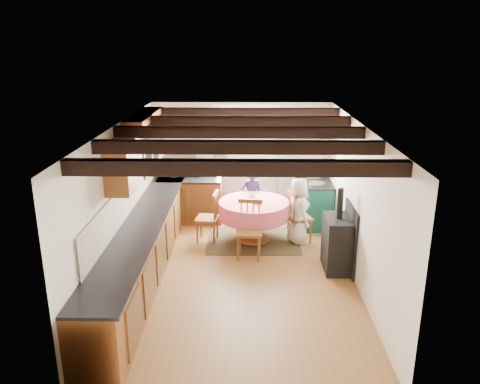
{
  "coord_description": "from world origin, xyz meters",
  "views": [
    {
      "loc": [
        0.12,
        -6.76,
        3.57
      ],
      "look_at": [
        0.0,
        0.8,
        1.15
      ],
      "focal_mm": 35.5,
      "sensor_mm": 36.0,
      "label": 1
    }
  ],
  "objects_px": {
    "child_far": "(252,198)",
    "child_right": "(298,211)",
    "cup": "(252,195)",
    "cast_iron_stove": "(338,230)",
    "chair_right": "(300,216)",
    "dining_table": "(254,221)",
    "aga_range": "(314,203)",
    "chair_left": "(207,217)",
    "chair_near": "(249,230)"
  },
  "relations": [
    {
      "from": "aga_range",
      "to": "child_far",
      "type": "distance_m",
      "value": 1.28
    },
    {
      "from": "child_far",
      "to": "cast_iron_stove",
      "type": "bearing_deg",
      "value": 113.96
    },
    {
      "from": "aga_range",
      "to": "cup",
      "type": "relative_size",
      "value": 8.94
    },
    {
      "from": "child_far",
      "to": "cup",
      "type": "distance_m",
      "value": 0.56
    },
    {
      "from": "chair_near",
      "to": "child_far",
      "type": "relative_size",
      "value": 0.83
    },
    {
      "from": "child_right",
      "to": "child_far",
      "type": "bearing_deg",
      "value": 31.72
    },
    {
      "from": "chair_near",
      "to": "chair_right",
      "type": "height_order",
      "value": "chair_near"
    },
    {
      "from": "dining_table",
      "to": "child_far",
      "type": "bearing_deg",
      "value": 92.73
    },
    {
      "from": "chair_left",
      "to": "aga_range",
      "type": "bearing_deg",
      "value": 119.56
    },
    {
      "from": "cast_iron_stove",
      "to": "child_far",
      "type": "relative_size",
      "value": 1.13
    },
    {
      "from": "cast_iron_stove",
      "to": "chair_right",
      "type": "bearing_deg",
      "value": 112.88
    },
    {
      "from": "chair_near",
      "to": "chair_right",
      "type": "bearing_deg",
      "value": 44.6
    },
    {
      "from": "chair_left",
      "to": "child_far",
      "type": "distance_m",
      "value": 1.11
    },
    {
      "from": "chair_near",
      "to": "cup",
      "type": "distance_m",
      "value": 0.97
    },
    {
      "from": "child_far",
      "to": "aga_range",
      "type": "bearing_deg",
      "value": 173.43
    },
    {
      "from": "chair_near",
      "to": "child_far",
      "type": "bearing_deg",
      "value": 93.72
    },
    {
      "from": "chair_right",
      "to": "child_far",
      "type": "xyz_separation_m",
      "value": [
        -0.88,
        0.68,
        0.13
      ]
    },
    {
      "from": "child_far",
      "to": "child_right",
      "type": "bearing_deg",
      "value": 125.43
    },
    {
      "from": "chair_left",
      "to": "chair_right",
      "type": "relative_size",
      "value": 0.99
    },
    {
      "from": "cast_iron_stove",
      "to": "cup",
      "type": "relative_size",
      "value": 12.33
    },
    {
      "from": "aga_range",
      "to": "cast_iron_stove",
      "type": "relative_size",
      "value": 0.72
    },
    {
      "from": "dining_table",
      "to": "chair_left",
      "type": "relative_size",
      "value": 1.34
    },
    {
      "from": "cup",
      "to": "dining_table",
      "type": "bearing_deg",
      "value": -78.72
    },
    {
      "from": "child_far",
      "to": "cup",
      "type": "height_order",
      "value": "child_far"
    },
    {
      "from": "cast_iron_stove",
      "to": "cup",
      "type": "distance_m",
      "value": 1.91
    },
    {
      "from": "chair_right",
      "to": "cup",
      "type": "relative_size",
      "value": 8.62
    },
    {
      "from": "child_far",
      "to": "cup",
      "type": "xyz_separation_m",
      "value": [
        -0.01,
        -0.51,
        0.22
      ]
    },
    {
      "from": "chair_near",
      "to": "cup",
      "type": "height_order",
      "value": "chair_near"
    },
    {
      "from": "dining_table",
      "to": "aga_range",
      "type": "height_order",
      "value": "aga_range"
    },
    {
      "from": "child_right",
      "to": "cup",
      "type": "distance_m",
      "value": 0.91
    },
    {
      "from": "dining_table",
      "to": "cast_iron_stove",
      "type": "bearing_deg",
      "value": -40.0
    },
    {
      "from": "chair_near",
      "to": "chair_right",
      "type": "relative_size",
      "value": 1.05
    },
    {
      "from": "aga_range",
      "to": "cast_iron_stove",
      "type": "xyz_separation_m",
      "value": [
        0.11,
        -1.97,
        0.23
      ]
    },
    {
      "from": "chair_left",
      "to": "child_right",
      "type": "height_order",
      "value": "child_right"
    },
    {
      "from": "aga_range",
      "to": "chair_right",
      "type": "bearing_deg",
      "value": -114.77
    },
    {
      "from": "chair_near",
      "to": "chair_left",
      "type": "relative_size",
      "value": 1.06
    },
    {
      "from": "dining_table",
      "to": "chair_right",
      "type": "xyz_separation_m",
      "value": [
        0.85,
        0.03,
        0.1
      ]
    },
    {
      "from": "chair_left",
      "to": "cast_iron_stove",
      "type": "bearing_deg",
      "value": 70.27
    },
    {
      "from": "dining_table",
      "to": "aga_range",
      "type": "distance_m",
      "value": 1.5
    },
    {
      "from": "chair_left",
      "to": "chair_right",
      "type": "bearing_deg",
      "value": 98.6
    },
    {
      "from": "chair_left",
      "to": "child_right",
      "type": "relative_size",
      "value": 0.78
    },
    {
      "from": "chair_right",
      "to": "chair_left",
      "type": "bearing_deg",
      "value": 75.75
    },
    {
      "from": "cast_iron_stove",
      "to": "cup",
      "type": "xyz_separation_m",
      "value": [
        -1.38,
        1.32,
        0.13
      ]
    },
    {
      "from": "chair_left",
      "to": "aga_range",
      "type": "xyz_separation_m",
      "value": [
        2.09,
        0.86,
        -0.02
      ]
    },
    {
      "from": "chair_right",
      "to": "dining_table",
      "type": "bearing_deg",
      "value": 76.43
    },
    {
      "from": "chair_right",
      "to": "cast_iron_stove",
      "type": "bearing_deg",
      "value": -172.9
    },
    {
      "from": "cast_iron_stove",
      "to": "child_right",
      "type": "distance_m",
      "value": 1.21
    },
    {
      "from": "dining_table",
      "to": "cup",
      "type": "bearing_deg",
      "value": 101.28
    },
    {
      "from": "cast_iron_stove",
      "to": "child_far",
      "type": "xyz_separation_m",
      "value": [
        -1.37,
        1.84,
        -0.08
      ]
    },
    {
      "from": "aga_range",
      "to": "child_far",
      "type": "bearing_deg",
      "value": -173.76
    }
  ]
}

